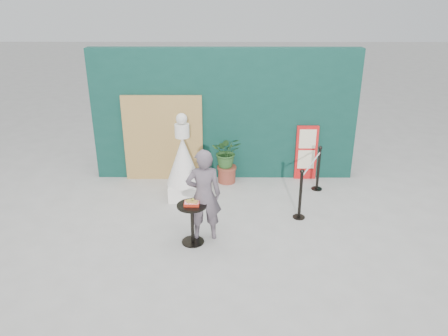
# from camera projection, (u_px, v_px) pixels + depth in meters

# --- Properties ---
(ground) EXTENTS (60.00, 60.00, 0.00)m
(ground) POSITION_uv_depth(u_px,v_px,m) (224.00, 247.00, 7.64)
(ground) COLOR #ADAAA5
(ground) RESTS_ON ground
(back_wall) EXTENTS (6.00, 0.30, 3.00)m
(back_wall) POSITION_uv_depth(u_px,v_px,m) (224.00, 115.00, 9.97)
(back_wall) COLOR #0B322B
(back_wall) RESTS_ON ground
(bamboo_fence) EXTENTS (1.80, 0.08, 2.00)m
(bamboo_fence) POSITION_uv_depth(u_px,v_px,m) (163.00, 138.00, 9.97)
(bamboo_fence) COLOR tan
(bamboo_fence) RESTS_ON ground
(woman) EXTENTS (0.66, 0.48, 1.70)m
(woman) POSITION_uv_depth(u_px,v_px,m) (204.00, 195.00, 7.62)
(woman) COLOR #61535D
(woman) RESTS_ON ground
(menu_board) EXTENTS (0.50, 0.07, 1.30)m
(menu_board) POSITION_uv_depth(u_px,v_px,m) (306.00, 153.00, 10.11)
(menu_board) COLOR red
(menu_board) RESTS_ON ground
(statue) EXTENTS (0.73, 0.73, 1.88)m
(statue) POSITION_uv_depth(u_px,v_px,m) (183.00, 165.00, 9.14)
(statue) COLOR white
(statue) RESTS_ON ground
(cafe_table) EXTENTS (0.52, 0.52, 0.75)m
(cafe_table) POSITION_uv_depth(u_px,v_px,m) (192.00, 218.00, 7.60)
(cafe_table) COLOR black
(cafe_table) RESTS_ON ground
(food_basket) EXTENTS (0.26, 0.19, 0.11)m
(food_basket) POSITION_uv_depth(u_px,v_px,m) (192.00, 203.00, 7.49)
(food_basket) COLOR red
(food_basket) RESTS_ON cafe_table
(planter) EXTENTS (0.66, 0.57, 1.12)m
(planter) POSITION_uv_depth(u_px,v_px,m) (227.00, 156.00, 9.93)
(planter) COLOR brown
(planter) RESTS_ON ground
(stanchion_barrier) EXTENTS (0.84, 1.54, 1.03)m
(stanchion_barrier) POSITION_uv_depth(u_px,v_px,m) (310.00, 181.00, 9.02)
(stanchion_barrier) COLOR black
(stanchion_barrier) RESTS_ON ground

